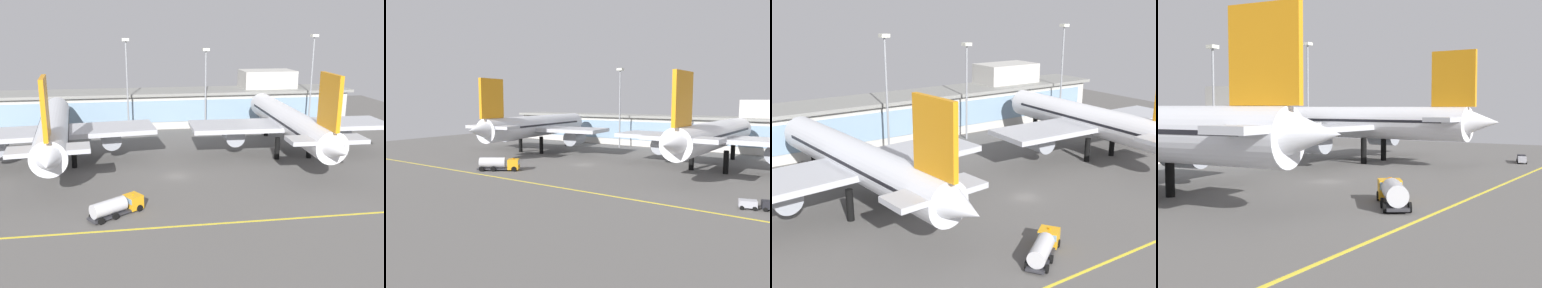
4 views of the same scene
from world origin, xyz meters
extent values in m
plane|color=#5B5956|center=(0.00, 0.00, 0.00)|extent=(180.00, 180.00, 0.00)
cube|color=yellow|center=(0.00, -22.00, 0.01)|extent=(144.00, 0.50, 0.01)
cube|color=beige|center=(0.00, 46.18, 4.75)|extent=(112.66, 12.00, 9.50)
cube|color=#84A3BC|center=(0.00, 40.13, 5.23)|extent=(108.15, 0.20, 6.08)
cube|color=gray|center=(0.00, 46.18, 9.90)|extent=(115.66, 14.00, 0.80)
cylinder|color=black|center=(-27.77, 7.73, 2.48)|extent=(1.10, 1.10, 4.95)
cylinder|color=black|center=(-20.38, 8.54, 2.48)|extent=(1.10, 1.10, 4.95)
cylinder|color=black|center=(-26.38, 29.05, 2.48)|extent=(1.10, 1.10, 4.95)
cylinder|color=silver|center=(-24.48, 11.77, 7.74)|extent=(11.16, 46.15, 6.19)
cone|color=silver|center=(-27.18, 36.35, 7.74)|extent=(6.46, 6.18, 5.88)
cone|color=silver|center=(-21.74, -13.12, 8.21)|extent=(5.98, 7.35, 5.26)
cube|color=#84A3BC|center=(-26.78, 32.69, 8.83)|extent=(5.09, 4.82, 1.86)
cube|color=black|center=(-24.48, 11.77, 8.21)|extent=(10.42, 38.88, 0.50)
cube|color=#B7BAC1|center=(-24.48, 11.77, 6.97)|extent=(43.03, 15.51, 0.99)
cylinder|color=#999EA8|center=(-36.37, 12.12, 4.52)|extent=(4.96, 6.38, 4.34)
cylinder|color=#999EA8|center=(-12.94, 14.70, 4.52)|extent=(4.96, 6.38, 4.34)
cube|color=orange|center=(-22.28, -8.24, 15.79)|extent=(1.64, 8.27, 9.91)
cube|color=#B7BAC1|center=(-22.28, -8.24, 8.67)|extent=(13.94, 6.47, 0.79)
cylinder|color=black|center=(23.34, 7.89, 2.45)|extent=(1.10, 1.10, 4.90)
cylinder|color=black|center=(30.68, 7.68, 2.45)|extent=(1.10, 1.10, 4.90)
cylinder|color=black|center=(27.61, 28.63, 2.45)|extent=(1.10, 1.10, 4.90)
cylinder|color=white|center=(27.11, 11.41, 7.65)|extent=(7.43, 45.49, 6.12)
cone|color=white|center=(27.82, 35.90, 7.65)|extent=(5.97, 5.68, 5.82)
cone|color=white|center=(26.40, -13.39, 8.11)|extent=(5.40, 6.88, 5.20)
cube|color=#84A3BC|center=(27.72, 32.25, 8.72)|extent=(4.71, 4.42, 1.84)
cube|color=black|center=(27.11, 11.41, 8.11)|extent=(7.28, 38.24, 0.49)
cube|color=#B7BAC1|center=(27.11, 11.41, 6.89)|extent=(45.07, 12.17, 0.98)
cylinder|color=#999EA8|center=(14.63, 13.40, 4.47)|extent=(4.45, 6.02, 4.29)
cube|color=orange|center=(26.54, -8.53, 15.61)|extent=(0.97, 8.18, 9.80)
cube|color=#B7BAC1|center=(26.54, -8.53, 8.57)|extent=(14.47, 5.40, 0.78)
cylinder|color=black|center=(-9.26, -13.58, 0.55)|extent=(1.08, 0.87, 1.10)
cylinder|color=black|center=(-7.79, -15.72, 0.55)|extent=(1.08, 0.87, 1.10)
cylinder|color=black|center=(-12.97, -16.13, 0.55)|extent=(1.08, 0.87, 1.10)
cylinder|color=black|center=(-11.49, -18.27, 0.55)|extent=(1.08, 0.87, 1.10)
cylinder|color=black|center=(-15.04, -17.56, 0.55)|extent=(1.08, 0.87, 1.10)
cylinder|color=black|center=(-13.57, -19.70, 0.55)|extent=(1.08, 0.87, 1.10)
cube|color=#2D2D33|center=(-12.08, -17.10, 0.45)|extent=(7.56, 6.21, 0.30)
cube|color=orange|center=(-8.74, -14.81, 1.40)|extent=(3.40, 3.47, 2.20)
cube|color=#84A3BC|center=(-8.74, -14.81, 1.88)|extent=(3.42, 3.44, 0.88)
cylinder|color=silver|center=(-12.53, -17.41, 1.75)|extent=(5.90, 5.06, 2.30)
cube|color=orange|center=(-8.74, -14.81, 2.62)|extent=(0.30, 0.40, 0.20)
cylinder|color=black|center=(41.30, -15.93, 0.30)|extent=(0.63, 0.37, 0.60)
cylinder|color=black|center=(41.74, -17.37, 0.30)|extent=(0.63, 0.37, 0.60)
cylinder|color=black|center=(40.01, -16.33, 0.30)|extent=(0.63, 0.35, 0.60)
cylinder|color=black|center=(40.45, -17.77, 0.30)|extent=(0.63, 0.35, 0.60)
cylinder|color=black|center=(38.40, -16.83, 0.30)|extent=(0.63, 0.35, 0.60)
cylinder|color=black|center=(38.85, -18.26, 0.30)|extent=(0.63, 0.35, 0.60)
cube|color=#A8A8B2|center=(39.43, -17.30, 0.80)|extent=(2.74, 2.14, 1.00)
cube|color=#2D2D33|center=(40.86, -16.85, 0.45)|extent=(0.60, 0.27, 0.08)
cylinder|color=gray|center=(-8.78, 34.37, 12.42)|extent=(0.44, 0.44, 24.84)
cube|color=silver|center=(-8.78, 34.37, 25.19)|extent=(1.80, 1.80, 0.70)
cylinder|color=gray|center=(12.39, 36.03, 11.06)|extent=(0.44, 0.44, 22.12)
cube|color=silver|center=(12.39, 36.03, 22.47)|extent=(1.80, 1.80, 0.70)
camera|label=1|loc=(-9.24, -79.86, 28.54)|focal=40.45mm
camera|label=2|loc=(48.69, -73.43, 15.37)|focal=34.88mm
camera|label=3|loc=(-50.84, -57.33, 31.29)|focal=45.42mm
camera|label=4|loc=(-61.30, -42.84, 10.74)|focal=49.28mm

